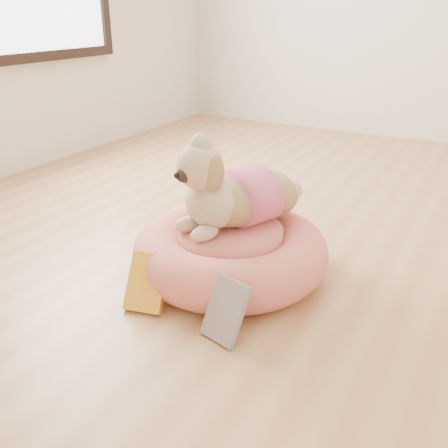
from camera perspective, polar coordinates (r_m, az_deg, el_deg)
The scene contains 5 objects.
floor at distance 2.14m, azimuth 10.04°, elevation -3.25°, with size 4.50×4.50×0.00m, color #B07649.
pet_bed at distance 1.92m, azimuth 0.74°, elevation -3.14°, with size 0.74×0.74×0.19m.
dog at distance 1.84m, azimuth 1.02°, elevation 5.42°, with size 0.35×0.52×0.38m, color brown, non-canonical shape.
book_yellow at distance 1.74m, azimuth -8.79°, elevation -6.63°, with size 0.13×0.03×0.20m, color yellow.
book_white at distance 1.56m, azimuth 0.18°, elevation -9.87°, with size 0.13×0.02×0.20m, color white.
Camera 1 is at (0.61, -1.82, 0.96)m, focal length 40.00 mm.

